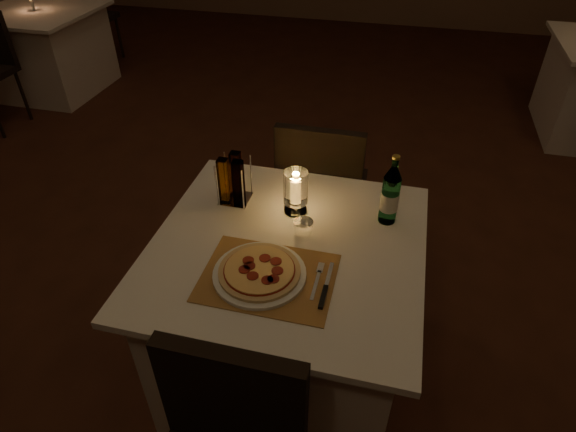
% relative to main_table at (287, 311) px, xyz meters
% --- Properties ---
extents(floor, '(8.00, 10.00, 0.02)m').
position_rel_main_table_xyz_m(floor, '(-0.08, 0.49, -0.38)').
color(floor, '#472216').
rests_on(floor, ground).
extents(main_table, '(1.00, 1.00, 0.74)m').
position_rel_main_table_xyz_m(main_table, '(0.00, 0.00, 0.00)').
color(main_table, white).
rests_on(main_table, ground).
extents(chair_far, '(0.42, 0.42, 0.90)m').
position_rel_main_table_xyz_m(chair_far, '(-0.00, 0.71, 0.18)').
color(chair_far, black).
rests_on(chair_far, ground).
extents(placemat, '(0.45, 0.34, 0.00)m').
position_rel_main_table_xyz_m(placemat, '(-0.02, -0.18, 0.37)').
color(placemat, '#A57139').
rests_on(placemat, main_table).
extents(plate, '(0.32, 0.32, 0.01)m').
position_rel_main_table_xyz_m(plate, '(-0.05, -0.18, 0.38)').
color(plate, white).
rests_on(plate, placemat).
extents(pizza, '(0.28, 0.28, 0.02)m').
position_rel_main_table_xyz_m(pizza, '(-0.05, -0.18, 0.39)').
color(pizza, '#D8B77F').
rests_on(pizza, plate).
extents(fork, '(0.02, 0.18, 0.00)m').
position_rel_main_table_xyz_m(fork, '(0.15, -0.15, 0.37)').
color(fork, silver).
rests_on(fork, placemat).
extents(knife, '(0.02, 0.22, 0.01)m').
position_rel_main_table_xyz_m(knife, '(0.18, -0.21, 0.37)').
color(knife, black).
rests_on(knife, placemat).
extents(tumbler, '(0.07, 0.07, 0.07)m').
position_rel_main_table_xyz_m(tumbler, '(0.05, 0.06, 0.40)').
color(tumbler, white).
rests_on(tumbler, main_table).
extents(water_bottle, '(0.07, 0.07, 0.29)m').
position_rel_main_table_xyz_m(water_bottle, '(0.34, 0.24, 0.48)').
color(water_bottle, '#62B67A').
rests_on(water_bottle, main_table).
extents(hurricane_candle, '(0.10, 0.10, 0.18)m').
position_rel_main_table_xyz_m(hurricane_candle, '(-0.02, 0.21, 0.47)').
color(hurricane_candle, white).
rests_on(hurricane_candle, main_table).
extents(cruet_caddy, '(0.12, 0.12, 0.21)m').
position_rel_main_table_xyz_m(cruet_caddy, '(-0.28, 0.22, 0.46)').
color(cruet_caddy, white).
rests_on(cruet_caddy, main_table).
extents(neighbor_table_left, '(1.00, 1.00, 0.74)m').
position_rel_main_table_xyz_m(neighbor_table_left, '(-2.96, 2.53, 0.00)').
color(neighbor_table_left, white).
rests_on(neighbor_table_left, ground).
extents(neighbor_chair_lb, '(0.42, 0.42, 0.90)m').
position_rel_main_table_xyz_m(neighbor_chair_lb, '(-2.96, 3.24, 0.18)').
color(neighbor_chair_lb, black).
rests_on(neighbor_chair_lb, ground).
extents(neighbor_candle_left, '(0.03, 0.03, 0.11)m').
position_rel_main_table_xyz_m(neighbor_candle_left, '(-2.96, 2.53, 0.41)').
color(neighbor_candle_left, white).
rests_on(neighbor_candle_left, neighbor_table_left).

